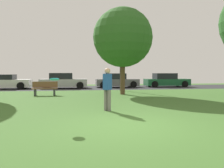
{
  "coord_description": "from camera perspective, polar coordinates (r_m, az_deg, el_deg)",
  "views": [
    {
      "loc": [
        -1.48,
        -6.09,
        1.5
      ],
      "look_at": [
        0.0,
        3.11,
        1.02
      ],
      "focal_mm": 36.26,
      "sensor_mm": 36.0,
      "label": 1
    }
  ],
  "objects": [
    {
      "name": "park_bench",
      "position": [
        15.3,
        -16.56,
        -1.06
      ],
      "size": [
        1.6,
        0.45,
        0.9
      ],
      "rotation": [
        0.0,
        0.0,
        3.14
      ],
      "color": "brown",
      "rests_on": "ground_plane"
    },
    {
      "name": "parked_car_white",
      "position": [
        22.71,
        -25.52,
        0.43
      ],
      "size": [
        4.51,
        2.1,
        1.31
      ],
      "color": "white",
      "rests_on": "ground_plane"
    },
    {
      "name": "person_thrower",
      "position": [
        8.8,
        -1.17,
        -0.82
      ],
      "size": [
        0.38,
        0.38,
        1.67
      ],
      "rotation": [
        0.0,
        0.0,
        -2.31
      ],
      "color": "slate",
      "rests_on": "ground_plane"
    },
    {
      "name": "road_strip",
      "position": [
        22.19,
        -5.29,
        -0.93
      ],
      "size": [
        44.0,
        6.4,
        0.01
      ],
      "primitive_type": "cube",
      "color": "#28282B",
      "rests_on": "ground_plane"
    },
    {
      "name": "maple_tree_near",
      "position": [
        15.6,
        2.72,
        11.59
      ],
      "size": [
        4.02,
        4.02,
        5.86
      ],
      "color": "brown",
      "rests_on": "ground_plane"
    },
    {
      "name": "parked_car_grey",
      "position": [
        22.77,
        1.14,
        0.78
      ],
      "size": [
        4.26,
        1.95,
        1.4
      ],
      "color": "slate",
      "rests_on": "ground_plane"
    },
    {
      "name": "ground_plane",
      "position": [
        6.45,
        4.46,
        -10.51
      ],
      "size": [
        44.0,
        44.0,
        0.0
      ],
      "primitive_type": "plane",
      "color": "#3D6628"
    },
    {
      "name": "parked_car_silver",
      "position": [
        21.82,
        -12.22,
        0.67
      ],
      "size": [
        4.32,
        2.04,
        1.44
      ],
      "color": "#B7B7BC",
      "rests_on": "ground_plane"
    },
    {
      "name": "frisbee_disc",
      "position": [
        6.74,
        -14.31,
        1.17
      ],
      "size": [
        0.31,
        0.31,
        0.08
      ],
      "color": "#2DB2E0"
    },
    {
      "name": "parked_car_green",
      "position": [
        24.15,
        13.51,
        0.83
      ],
      "size": [
        4.54,
        1.93,
        1.41
      ],
      "color": "#195633",
      "rests_on": "ground_plane"
    },
    {
      "name": "street_lamp_post",
      "position": [
        18.67,
        2.19,
        5.25
      ],
      "size": [
        0.14,
        0.14,
        4.5
      ],
      "primitive_type": "cylinder",
      "color": "#2D2D33",
      "rests_on": "ground_plane"
    }
  ]
}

